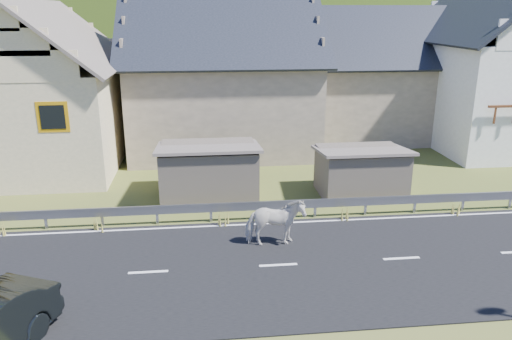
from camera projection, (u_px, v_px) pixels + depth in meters
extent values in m
plane|color=#384B17|center=(278.00, 266.00, 15.59)|extent=(160.00, 160.00, 0.00)
cube|color=black|center=(278.00, 266.00, 15.58)|extent=(60.00, 7.00, 0.04)
cube|color=silver|center=(278.00, 265.00, 15.57)|extent=(60.00, 6.60, 0.01)
cube|color=#93969B|center=(264.00, 206.00, 18.89)|extent=(28.00, 0.08, 0.34)
cube|color=#93969B|center=(46.00, 220.00, 18.14)|extent=(0.10, 0.06, 0.70)
cube|color=#93969B|center=(102.00, 218.00, 18.35)|extent=(0.10, 0.06, 0.70)
cube|color=#93969B|center=(157.00, 215.00, 18.56)|extent=(0.10, 0.06, 0.70)
cube|color=#93969B|center=(211.00, 213.00, 18.77)|extent=(0.10, 0.06, 0.70)
cube|color=#93969B|center=(264.00, 211.00, 18.98)|extent=(0.10, 0.06, 0.70)
cube|color=#93969B|center=(315.00, 209.00, 19.19)|extent=(0.10, 0.06, 0.70)
cube|color=#93969B|center=(365.00, 207.00, 19.40)|extent=(0.10, 0.06, 0.70)
cube|color=#93969B|center=(415.00, 205.00, 19.61)|extent=(0.10, 0.06, 0.70)
cube|color=#93969B|center=(463.00, 202.00, 19.82)|extent=(0.10, 0.06, 0.70)
cube|color=#93969B|center=(510.00, 200.00, 20.03)|extent=(0.10, 0.06, 0.70)
cube|color=#665A4E|center=(209.00, 172.00, 21.20)|extent=(4.30, 3.30, 2.40)
cube|color=#665A4E|center=(361.00, 172.00, 21.44)|extent=(3.80, 2.90, 2.20)
cube|color=#F9E1AE|center=(47.00, 117.00, 25.14)|extent=(7.00, 9.00, 5.00)
cube|color=#BF8409|center=(53.00, 117.00, 20.77)|extent=(1.30, 0.12, 1.30)
cube|color=tan|center=(4.00, 33.00, 25.11)|extent=(0.70, 0.70, 2.40)
cube|color=tan|center=(222.00, 103.00, 28.92)|extent=(10.00, 9.00, 5.00)
cube|color=tan|center=(377.00, 98.00, 31.93)|extent=(9.00, 8.00, 4.60)
cube|color=white|center=(493.00, 93.00, 29.50)|extent=(8.00, 10.00, 6.00)
ellipsoid|color=#213F10|center=(219.00, 86.00, 192.62)|extent=(440.00, 280.00, 260.00)
imported|color=silver|center=(275.00, 222.00, 16.67)|extent=(0.94, 1.98, 1.66)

